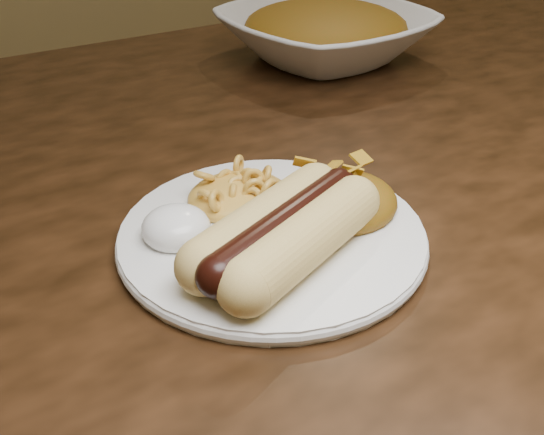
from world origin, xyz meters
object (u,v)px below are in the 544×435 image
table (247,244)px  plate (272,235)px  serving_bowl (325,36)px  fork (235,299)px

table → plate: (-0.05, -0.13, 0.10)m
plate → serving_bowl: 0.45m
fork → serving_bowl: serving_bowl is taller
plate → table: bearing=69.8°
fork → serving_bowl: 0.53m
plate → fork: 0.08m
table → fork: bearing=-121.0°
table → plate: size_ratio=6.85×
plate → serving_bowl: serving_bowl is taller
table → fork: size_ratio=11.80×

